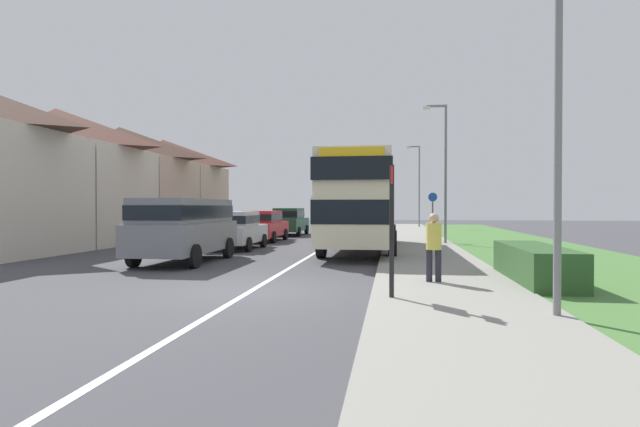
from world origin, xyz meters
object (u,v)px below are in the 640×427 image
object	(u,v)px
parked_car_red	(264,224)
street_lamp_far	(418,181)
parked_van_grey	(185,224)
cycle_route_sign	(433,215)
pedestrian_at_stop	(434,244)
double_decker_bus	(361,199)
bus_stop_sign	(392,221)
parked_car_silver	(235,229)
street_lamp_near	(552,29)
street_lamp_mid	(443,164)
parked_car_dark_green	(289,220)

from	to	relation	value
parked_car_red	street_lamp_far	size ratio (longest dim) A/B	0.64
parked_van_grey	cycle_route_sign	bearing A→B (deg)	48.77
parked_car_red	pedestrian_at_stop	distance (m)	16.03
parked_van_grey	parked_car_red	xyz separation A→B (m)	(0.01, 10.06, -0.35)
double_decker_bus	bus_stop_sign	distance (m)	11.03
parked_car_silver	street_lamp_far	bearing A→B (deg)	68.98
double_decker_bus	parked_car_silver	distance (m)	5.55
parked_car_red	pedestrian_at_stop	world-z (taller)	pedestrian_at_stop
parked_van_grey	street_lamp_far	size ratio (longest dim) A/B	0.71
double_decker_bus	street_lamp_near	distance (m)	12.94
street_lamp_mid	parked_car_dark_green	bearing A→B (deg)	140.50
parked_car_red	bus_stop_sign	size ratio (longest dim) A/B	1.74
cycle_route_sign	parked_van_grey	bearing A→B (deg)	-131.23
parked_car_dark_green	street_lamp_far	xyz separation A→B (m)	(8.66, 12.15, 3.10)
parked_car_red	cycle_route_sign	bearing A→B (deg)	-0.85
parked_van_grey	pedestrian_at_stop	xyz separation A→B (m)	(7.65, -4.03, -0.26)
street_lamp_mid	pedestrian_at_stop	bearing A→B (deg)	-96.45
parked_car_dark_green	pedestrian_at_stop	bearing A→B (deg)	-69.41
street_lamp_mid	parked_car_red	bearing A→B (deg)	170.13
pedestrian_at_stop	double_decker_bus	bearing A→B (deg)	103.80
parked_car_red	parked_van_grey	bearing A→B (deg)	-90.07
parked_car_red	street_lamp_far	world-z (taller)	street_lamp_far
parked_car_red	parked_car_dark_green	size ratio (longest dim) A/B	0.99
parked_car_red	pedestrian_at_stop	bearing A→B (deg)	-61.54
parked_car_silver	cycle_route_sign	distance (m)	9.92
pedestrian_at_stop	bus_stop_sign	world-z (taller)	bus_stop_sign
parked_car_silver	double_decker_bus	bearing A→B (deg)	-2.43
parked_car_silver	bus_stop_sign	size ratio (longest dim) A/B	1.50
street_lamp_mid	street_lamp_far	xyz separation A→B (m)	(-0.20, 19.45, 0.22)
double_decker_bus	street_lamp_near	size ratio (longest dim) A/B	1.27
pedestrian_at_stop	bus_stop_sign	distance (m)	2.35
parked_car_silver	bus_stop_sign	bearing A→B (deg)	-59.27
bus_stop_sign	street_lamp_far	world-z (taller)	street_lamp_far
bus_stop_sign	double_decker_bus	bearing A→B (deg)	96.46
cycle_route_sign	street_lamp_mid	bearing A→B (deg)	-75.92
double_decker_bus	street_lamp_mid	xyz separation A→B (m)	(3.59, 3.65, 1.69)
parked_car_silver	street_lamp_mid	xyz separation A→B (m)	(8.99, 3.42, 2.94)
double_decker_bus	parked_car_silver	xyz separation A→B (m)	(-5.40, 0.23, -1.25)
parked_car_dark_green	street_lamp_mid	size ratio (longest dim) A/B	0.69
cycle_route_sign	street_lamp_mid	distance (m)	2.83
street_lamp_mid	bus_stop_sign	bearing A→B (deg)	-99.15
parked_car_dark_green	street_lamp_far	size ratio (longest dim) A/B	0.65
parked_car_dark_green	street_lamp_mid	bearing A→B (deg)	-39.50
parked_car_dark_green	pedestrian_at_stop	size ratio (longest dim) A/B	2.73
parked_car_dark_green	cycle_route_sign	size ratio (longest dim) A/B	1.81
double_decker_bus	parked_van_grey	distance (m)	7.36
pedestrian_at_stop	parked_car_silver	bearing A→B (deg)	129.81
parked_car_silver	parked_car_red	bearing A→B (deg)	90.67
pedestrian_at_stop	street_lamp_near	xyz separation A→B (m)	(1.53, -3.28, 3.61)
bus_stop_sign	street_lamp_near	world-z (taller)	street_lamp_near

